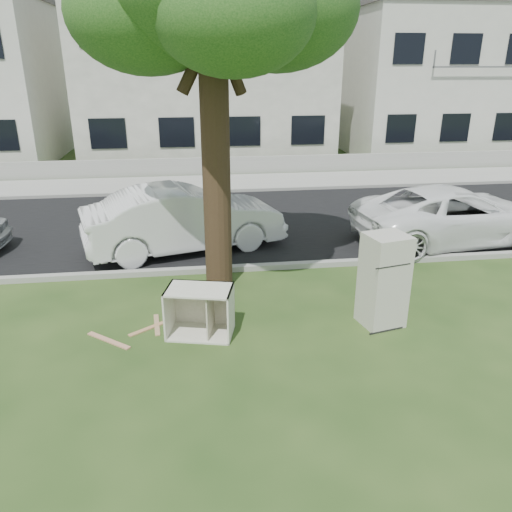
{
  "coord_description": "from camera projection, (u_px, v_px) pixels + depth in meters",
  "views": [
    {
      "loc": [
        -0.88,
        -7.65,
        4.3
      ],
      "look_at": [
        0.21,
        0.6,
        1.05
      ],
      "focal_mm": 35.0,
      "sensor_mm": 36.0,
      "label": 1
    }
  ],
  "objects": [
    {
      "name": "fridge",
      "position": [
        384.0,
        280.0,
        8.52
      ],
      "size": [
        0.8,
        0.76,
        1.64
      ],
      "primitive_type": "cube",
      "rotation": [
        0.0,
        0.0,
        0.22
      ],
      "color": "beige",
      "rests_on": "ground"
    },
    {
      "name": "low_wall",
      "position": [
        212.0,
        166.0,
        20.25
      ],
      "size": [
        120.0,
        0.15,
        0.7
      ],
      "primitive_type": "cube",
      "color": "gray",
      "rests_on": "ground"
    },
    {
      "name": "kerb_far",
      "position": [
        217.0,
        193.0,
        17.56
      ],
      "size": [
        120.0,
        0.18,
        0.12
      ],
      "primitive_type": "cube",
      "color": "gray",
      "rests_on": "ground"
    },
    {
      "name": "plank_c",
      "position": [
        157.0,
        325.0,
        8.72
      ],
      "size": [
        0.15,
        0.76,
        0.02
      ],
      "primitive_type": "cube",
      "rotation": [
        0.0,
        0.0,
        1.66
      ],
      "color": "tan",
      "rests_on": "ground"
    },
    {
      "name": "cabinet",
      "position": [
        200.0,
        312.0,
        8.31
      ],
      "size": [
        1.21,
        0.9,
        0.84
      ],
      "primitive_type": "cube",
      "rotation": [
        0.0,
        0.0,
        -0.24
      ],
      "color": "beige",
      "rests_on": "ground"
    },
    {
      "name": "kerb_near",
      "position": [
        236.0,
        271.0,
        11.0
      ],
      "size": [
        120.0,
        0.18,
        0.12
      ],
      "primitive_type": "cube",
      "color": "gray",
      "rests_on": "ground"
    },
    {
      "name": "road",
      "position": [
        224.0,
        223.0,
        14.28
      ],
      "size": [
        120.0,
        7.0,
        0.01
      ],
      "primitive_type": "cube",
      "color": "black",
      "rests_on": "ground"
    },
    {
      "name": "sidewalk",
      "position": [
        215.0,
        183.0,
        18.9
      ],
      "size": [
        120.0,
        2.8,
        0.01
      ],
      "primitive_type": "cube",
      "color": "gray",
      "rests_on": "ground"
    },
    {
      "name": "car_center",
      "position": [
        185.0,
        219.0,
        11.98
      ],
      "size": [
        5.03,
        2.88,
        1.57
      ],
      "primitive_type": "imported",
      "rotation": [
        0.0,
        0.0,
        1.84
      ],
      "color": "silver",
      "rests_on": "ground"
    },
    {
      "name": "plank_b",
      "position": [
        109.0,
        341.0,
        8.23
      ],
      "size": [
        0.77,
        0.66,
        0.02
      ],
      "primitive_type": "cube",
      "rotation": [
        0.0,
        0.0,
        -0.69
      ],
      "color": "tan",
      "rests_on": "ground"
    },
    {
      "name": "plank_a",
      "position": [
        157.0,
        325.0,
        8.71
      ],
      "size": [
        0.94,
        0.7,
        0.02
      ],
      "primitive_type": "cube",
      "rotation": [
        0.0,
        0.0,
        0.62
      ],
      "color": "tan",
      "rests_on": "ground"
    },
    {
      "name": "car_right",
      "position": [
        454.0,
        215.0,
        12.55
      ],
      "size": [
        5.3,
        2.89,
        1.41
      ],
      "primitive_type": "imported",
      "rotation": [
        0.0,
        0.0,
        1.68
      ],
      "color": "white",
      "rests_on": "ground"
    },
    {
      "name": "townhouse_center",
      "position": [
        205.0,
        75.0,
        23.55
      ],
      "size": [
        11.22,
        8.16,
        7.44
      ],
      "color": "silver",
      "rests_on": "ground"
    },
    {
      "name": "townhouse_right",
      "position": [
        444.0,
        80.0,
        25.12
      ],
      "size": [
        10.2,
        8.16,
        6.84
      ],
      "color": "beige",
      "rests_on": "ground"
    },
    {
      "name": "ground",
      "position": [
        249.0,
        325.0,
        8.74
      ],
      "size": [
        120.0,
        120.0,
        0.0
      ],
      "primitive_type": "plane",
      "color": "#233E16"
    }
  ]
}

